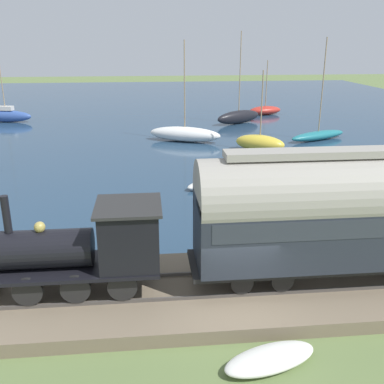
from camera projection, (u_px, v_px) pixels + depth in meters
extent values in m
plane|color=#607542|center=(238.00, 316.00, 14.70)|extent=(200.00, 200.00, 0.00)
cube|color=navy|center=(168.00, 111.00, 56.21)|extent=(80.00, 80.00, 0.01)
cube|color=#756651|center=(231.00, 290.00, 15.77)|extent=(5.18, 56.00, 0.47)
cube|color=#4C4742|center=(236.00, 295.00, 14.93)|extent=(0.07, 54.88, 0.12)
cube|color=#4C4742|center=(227.00, 272.00, 16.43)|extent=(0.07, 54.88, 0.12)
cylinder|color=black|center=(122.00, 287.00, 14.40)|extent=(0.12, 0.96, 0.96)
cylinder|color=black|center=(124.00, 263.00, 15.89)|extent=(0.12, 0.96, 0.96)
cylinder|color=black|center=(75.00, 289.00, 14.25)|extent=(0.12, 0.96, 0.96)
cylinder|color=black|center=(82.00, 265.00, 15.75)|extent=(0.12, 0.96, 0.96)
cylinder|color=black|center=(27.00, 292.00, 14.11)|extent=(0.12, 0.96, 0.96)
cylinder|color=black|center=(39.00, 267.00, 15.61)|extent=(0.12, 0.96, 0.96)
cube|color=black|center=(78.00, 266.00, 14.87)|extent=(2.09, 5.39, 0.12)
cylinder|color=black|center=(42.00, 249.00, 14.55)|extent=(1.26, 3.23, 1.26)
cylinder|color=black|center=(6.00, 214.00, 14.05)|extent=(0.25, 0.25, 1.23)
sphere|color=tan|center=(40.00, 227.00, 14.30)|extent=(0.36, 0.36, 0.36)
cube|color=black|center=(130.00, 235.00, 14.70)|extent=(1.99, 1.89, 1.96)
cube|color=#282828|center=(128.00, 206.00, 14.37)|extent=(2.19, 2.13, 0.10)
cylinder|color=black|center=(282.00, 281.00, 14.94)|extent=(0.12, 0.76, 0.76)
cylinder|color=black|center=(270.00, 259.00, 16.43)|extent=(0.12, 0.76, 0.76)
cylinder|color=black|center=(242.00, 283.00, 14.80)|extent=(0.12, 0.76, 0.76)
cylinder|color=black|center=(233.00, 261.00, 16.30)|extent=(0.12, 0.76, 0.76)
cube|color=black|center=(345.00, 258.00, 15.82)|extent=(2.21, 10.96, 0.16)
cube|color=#232833|center=(349.00, 225.00, 15.41)|extent=(2.45, 10.52, 2.35)
cube|color=#2D333D|center=(350.00, 214.00, 15.28)|extent=(2.48, 9.86, 0.66)
cylinder|color=gray|center=(353.00, 193.00, 15.03)|extent=(2.57, 10.52, 2.57)
cube|color=gray|center=(358.00, 152.00, 14.58)|extent=(0.86, 8.76, 0.24)
ellipsoid|color=black|center=(239.00, 117.00, 47.72)|extent=(4.14, 5.61, 1.38)
cylinder|color=#9E8460|center=(240.00, 72.00, 46.21)|extent=(0.10, 0.10, 7.95)
ellipsoid|color=#B72D23|center=(265.00, 110.00, 53.32)|extent=(2.69, 4.32, 1.01)
cylinder|color=#9E8460|center=(267.00, 83.00, 52.31)|extent=(0.10, 0.10, 5.23)
ellipsoid|color=gold|center=(260.00, 143.00, 35.97)|extent=(3.71, 4.31, 1.32)
cylinder|color=#9E8460|center=(262.00, 103.00, 34.94)|extent=(0.10, 0.10, 5.01)
ellipsoid|color=#1E707A|center=(318.00, 136.00, 40.02)|extent=(3.74, 6.15, 0.80)
cylinder|color=#9E8460|center=(323.00, 86.00, 38.60)|extent=(0.10, 0.10, 7.93)
ellipsoid|color=#335199|center=(6.00, 116.00, 48.59)|extent=(2.34, 5.76, 1.26)
cylinder|color=#9E8460|center=(0.00, 71.00, 47.07)|extent=(0.10, 0.10, 8.16)
cube|color=silver|center=(5.00, 108.00, 48.32)|extent=(1.06, 1.80, 0.45)
ellipsoid|color=white|center=(185.00, 134.00, 39.38)|extent=(4.05, 6.60, 1.29)
cylinder|color=#9E8460|center=(185.00, 85.00, 38.00)|extent=(0.10, 0.10, 7.23)
ellipsoid|color=silver|center=(249.00, 180.00, 28.10)|extent=(2.30, 1.97, 0.42)
ellipsoid|color=silver|center=(205.00, 184.00, 27.21)|extent=(2.19, 2.76, 0.45)
ellipsoid|color=silver|center=(270.00, 359.00, 12.42)|extent=(1.88, 3.00, 0.44)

